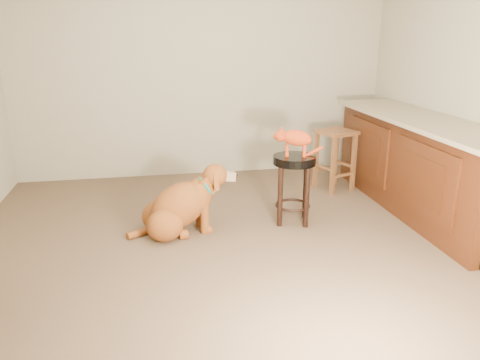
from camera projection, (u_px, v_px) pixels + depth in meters
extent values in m
cube|color=brown|center=(231.00, 237.00, 4.11)|extent=(4.50, 4.00, 0.01)
cube|color=#A39D83|center=(203.00, 69.00, 5.59)|extent=(4.50, 0.04, 2.60)
cube|color=#A39D83|center=(315.00, 143.00, 1.84)|extent=(4.50, 0.04, 2.60)
cube|color=#431E0B|center=(421.00, 167.00, 4.60)|extent=(0.60, 2.50, 0.90)
cube|color=gray|center=(424.00, 120.00, 4.45)|extent=(0.70, 2.56, 0.04)
cube|color=black|center=(420.00, 205.00, 4.73)|extent=(0.52, 2.50, 0.10)
cube|color=#431E0B|center=(424.00, 180.00, 4.02)|extent=(0.02, 0.90, 0.62)
cube|color=#431E0B|center=(367.00, 150.00, 5.05)|extent=(0.02, 0.90, 0.62)
cube|color=#371709|center=(422.00, 181.00, 4.01)|extent=(0.02, 0.60, 0.40)
cube|color=#371709|center=(366.00, 150.00, 5.04)|extent=(0.02, 0.60, 0.40)
cylinder|color=black|center=(306.00, 189.00, 4.46)|extent=(0.05, 0.05, 0.57)
cylinder|color=black|center=(280.00, 189.00, 4.48)|extent=(0.05, 0.05, 0.57)
cylinder|color=black|center=(307.00, 198.00, 4.24)|extent=(0.05, 0.05, 0.57)
cylinder|color=black|center=(280.00, 197.00, 4.26)|extent=(0.05, 0.05, 0.57)
torus|color=black|center=(293.00, 205.00, 4.40)|extent=(0.41, 0.41, 0.03)
cylinder|color=black|center=(294.00, 160.00, 4.26)|extent=(0.39, 0.39, 0.08)
cube|color=brown|center=(336.00, 157.00, 5.46)|extent=(0.05, 0.05, 0.64)
cube|color=brown|center=(316.00, 160.00, 5.32)|extent=(0.05, 0.05, 0.64)
cube|color=brown|center=(353.00, 163.00, 5.22)|extent=(0.05, 0.05, 0.64)
cube|color=brown|center=(333.00, 167.00, 5.07)|extent=(0.05, 0.05, 0.64)
cube|color=brown|center=(336.00, 132.00, 5.16)|extent=(0.47, 0.47, 0.04)
ellipsoid|color=brown|center=(160.00, 216.00, 4.21)|extent=(0.36, 0.31, 0.29)
ellipsoid|color=brown|center=(165.00, 226.00, 4.00)|extent=(0.36, 0.31, 0.29)
cylinder|color=brown|center=(177.00, 223.00, 4.31)|extent=(0.09, 0.10, 0.09)
cylinder|color=brown|center=(183.00, 234.00, 4.06)|extent=(0.09, 0.10, 0.09)
ellipsoid|color=brown|center=(179.00, 206.00, 4.12)|extent=(0.71, 0.45, 0.59)
ellipsoid|color=brown|center=(198.00, 196.00, 4.16)|extent=(0.29, 0.31, 0.30)
cylinder|color=brown|center=(200.00, 208.00, 4.29)|extent=(0.09, 0.09, 0.35)
cylinder|color=brown|center=(204.00, 215.00, 4.14)|extent=(0.09, 0.09, 0.35)
sphere|color=brown|center=(203.00, 223.00, 4.34)|extent=(0.09, 0.09, 0.09)
sphere|color=brown|center=(208.00, 230.00, 4.19)|extent=(0.09, 0.09, 0.09)
cylinder|color=brown|center=(205.00, 185.00, 4.15)|extent=(0.24, 0.19, 0.22)
ellipsoid|color=brown|center=(215.00, 175.00, 4.16)|extent=(0.25, 0.23, 0.21)
cube|color=#9B7D60|center=(228.00, 176.00, 4.20)|extent=(0.16, 0.10, 0.10)
sphere|color=black|center=(235.00, 175.00, 4.22)|extent=(0.05, 0.05, 0.05)
cube|color=brown|center=(210.00, 176.00, 4.24)|extent=(0.05, 0.06, 0.16)
cube|color=brown|center=(216.00, 182.00, 4.07)|extent=(0.05, 0.06, 0.16)
torus|color=#0E7669|center=(205.00, 186.00, 4.15)|extent=(0.15, 0.21, 0.18)
cylinder|color=#D8BF4C|center=(210.00, 192.00, 4.19)|extent=(0.01, 0.04, 0.04)
cylinder|color=brown|center=(141.00, 232.00, 4.12)|extent=(0.27, 0.19, 0.06)
ellipsoid|color=#A73210|center=(297.00, 138.00, 4.20)|extent=(0.31, 0.21, 0.18)
cylinder|color=#A73210|center=(287.00, 149.00, 4.28)|extent=(0.03, 0.03, 0.11)
sphere|color=#A73210|center=(287.00, 153.00, 4.29)|extent=(0.04, 0.04, 0.04)
cylinder|color=#A73210|center=(287.00, 151.00, 4.20)|extent=(0.03, 0.03, 0.11)
sphere|color=#A73210|center=(287.00, 155.00, 4.22)|extent=(0.04, 0.04, 0.04)
cylinder|color=#A73210|center=(304.00, 149.00, 4.26)|extent=(0.03, 0.03, 0.11)
sphere|color=#A73210|center=(304.00, 154.00, 4.28)|extent=(0.04, 0.04, 0.04)
cylinder|color=#A73210|center=(304.00, 151.00, 4.19)|extent=(0.03, 0.03, 0.11)
sphere|color=#A73210|center=(304.00, 156.00, 4.20)|extent=(0.04, 0.04, 0.04)
sphere|color=#A73210|center=(280.00, 136.00, 4.21)|extent=(0.10, 0.10, 0.10)
sphere|color=#A73210|center=(275.00, 137.00, 4.21)|extent=(0.04, 0.04, 0.04)
sphere|color=brown|center=(273.00, 137.00, 4.22)|extent=(0.02, 0.02, 0.02)
cone|color=#A73210|center=(281.00, 129.00, 4.22)|extent=(0.05, 0.05, 0.05)
cone|color=#C66B60|center=(281.00, 129.00, 4.22)|extent=(0.03, 0.03, 0.03)
cone|color=#A73210|center=(281.00, 130.00, 4.16)|extent=(0.05, 0.05, 0.05)
cone|color=#C66B60|center=(281.00, 131.00, 4.16)|extent=(0.03, 0.03, 0.03)
cylinder|color=#A73210|center=(312.00, 152.00, 4.27)|extent=(0.22, 0.06, 0.10)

